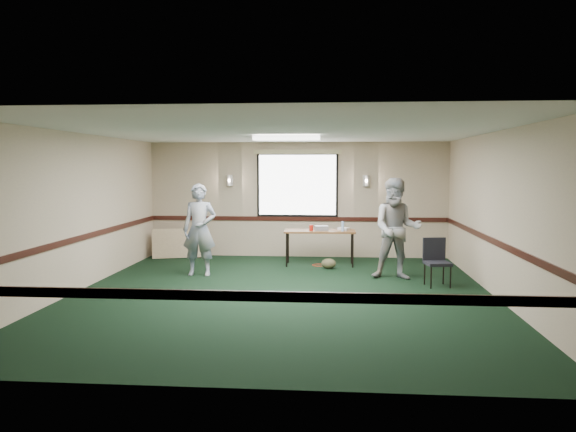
# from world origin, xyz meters

# --- Properties ---
(ground) EXTENTS (8.00, 8.00, 0.00)m
(ground) POSITION_xyz_m (0.00, 0.00, 0.00)
(ground) COLOR black
(ground) RESTS_ON ground
(room_shell) EXTENTS (8.00, 8.02, 8.00)m
(room_shell) POSITION_xyz_m (0.00, 2.12, 1.58)
(room_shell) COLOR #C5AF8E
(room_shell) RESTS_ON ground
(folding_table) EXTENTS (1.53, 0.63, 0.76)m
(folding_table) POSITION_xyz_m (0.56, 2.85, 0.70)
(folding_table) COLOR brown
(folding_table) RESTS_ON ground
(projector) EXTENTS (0.32, 0.27, 0.10)m
(projector) POSITION_xyz_m (0.59, 2.87, 0.81)
(projector) COLOR gray
(projector) RESTS_ON folding_table
(game_console) EXTENTS (0.27, 0.25, 0.05)m
(game_console) POSITION_xyz_m (1.07, 2.94, 0.79)
(game_console) COLOR white
(game_console) RESTS_ON folding_table
(red_cup) EXTENTS (0.08, 0.08, 0.12)m
(red_cup) POSITION_xyz_m (0.38, 2.76, 0.82)
(red_cup) COLOR #A9150B
(red_cup) RESTS_ON folding_table
(water_bottle) EXTENTS (0.06, 0.06, 0.21)m
(water_bottle) POSITION_xyz_m (1.05, 2.73, 0.86)
(water_bottle) COLOR #87ABDD
(water_bottle) RESTS_ON folding_table
(duffel_bag) EXTENTS (0.37, 0.32, 0.22)m
(duffel_bag) POSITION_xyz_m (0.76, 2.43, 0.11)
(duffel_bag) COLOR #473D28
(duffel_bag) RESTS_ON ground
(cable_coil) EXTENTS (0.30, 0.30, 0.01)m
(cable_coil) POSITION_xyz_m (0.55, 2.81, 0.01)
(cable_coil) COLOR red
(cable_coil) RESTS_ON ground
(folded_table) EXTENTS (1.33, 0.57, 0.68)m
(folded_table) POSITION_xyz_m (-2.70, 3.60, 0.34)
(folded_table) COLOR tan
(folded_table) RESTS_ON ground
(conference_chair) EXTENTS (0.48, 0.49, 0.85)m
(conference_chair) POSITION_xyz_m (2.69, 0.94, 0.50)
(conference_chair) COLOR black
(conference_chair) RESTS_ON ground
(person_left) EXTENTS (0.66, 0.44, 1.80)m
(person_left) POSITION_xyz_m (-1.75, 1.54, 0.90)
(person_left) COLOR #3E5688
(person_left) RESTS_ON ground
(person_right) EXTENTS (1.00, 0.81, 1.91)m
(person_right) POSITION_xyz_m (2.04, 1.48, 0.96)
(person_right) COLOR #7493B4
(person_right) RESTS_ON ground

